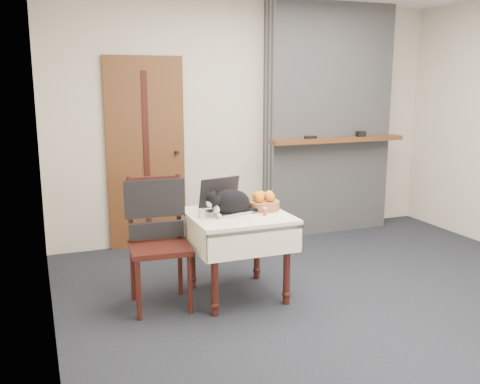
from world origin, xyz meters
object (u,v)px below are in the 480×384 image
Objects in this scene: chair at (157,223)px; cat at (231,202)px; side_table at (238,227)px; fruit_basket at (263,202)px; cream_jar at (202,213)px; pill_bottle at (265,211)px; door at (146,154)px; laptop at (225,203)px.

cat is at bearing -8.19° from chair.
side_table is 1.58× the size of cat.
cream_jar is at bearing -173.43° from fruit_basket.
side_table is at bearing 142.16° from pill_bottle.
fruit_basket is (0.65, -1.60, -0.24)m from door.
door is 4.67× the size of laptop.
door is 1.75m from side_table.
laptop is 6.33× the size of pill_bottle.
laptop is 0.87× the size of cat.
chair is at bearing -98.85° from door.
pill_bottle is at bearing -72.20° from door.
pill_bottle is (0.57, -1.79, -0.26)m from door.
fruit_basket reaches higher than side_table.
pill_bottle is at bearing -45.28° from cat.
cream_jar is at bearing -16.90° from chair.
chair reaches higher than cream_jar.
laptop reaches higher than fruit_basket.
pill_bottle is at bearing -37.84° from side_table.
chair is at bearing 165.54° from laptop.
pill_bottle is 0.21m from fruit_basket.
fruit_basket is at bearing 69.23° from pill_bottle.
side_table is at bearing 2.06° from cream_jar.
cream_jar is 0.36m from chair.
fruit_basket is at bearing -23.06° from laptop.
side_table is at bearing -76.50° from door.
laptop is 0.32m from fruit_basket.
door reaches higher than side_table.
pill_bottle is at bearing -13.34° from chair.
cat reaches higher than fruit_basket.
laptop is (-0.07, 0.11, 0.18)m from side_table.
fruit_basket is at bearing 6.57° from cream_jar.
door reaches higher than cat.
side_table is 0.31m from fruit_basket.
side_table is at bearing -8.55° from cat.
laptop is 0.42× the size of chair.
laptop is at bearing 77.06° from cat.
door reaches higher than pill_bottle.
door is 29.56× the size of pill_bottle.
fruit_basket is 0.89m from chair.
laptop is 1.62× the size of fruit_basket.
door is at bearing 88.50° from laptop.
cat is at bearing -171.86° from side_table.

